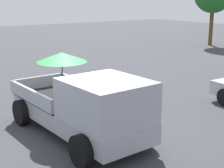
% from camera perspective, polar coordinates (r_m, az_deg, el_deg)
% --- Properties ---
extents(ground_plane, '(80.00, 80.00, 0.00)m').
position_cam_1_polar(ground_plane, '(10.19, -5.72, -8.31)').
color(ground_plane, '#38383D').
extents(pickup_truck_main, '(5.12, 2.40, 2.34)m').
position_cam_1_polar(pickup_truck_main, '(9.50, -4.48, -3.59)').
color(pickup_truck_main, black).
rests_on(pickup_truck_main, ground).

